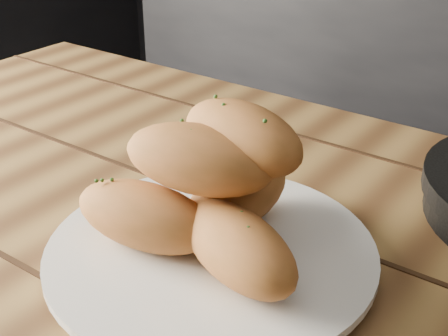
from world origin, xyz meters
TOP-DOWN VIEW (x-y plane):
  - plate at (-0.53, 0.55)m, footprint 0.30×0.30m
  - bread_rolls at (-0.53, 0.56)m, footprint 0.24×0.19m

SIDE VIEW (x-z plane):
  - plate at x=-0.53m, z-range 0.75..0.77m
  - bread_rolls at x=-0.53m, z-range 0.76..0.89m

